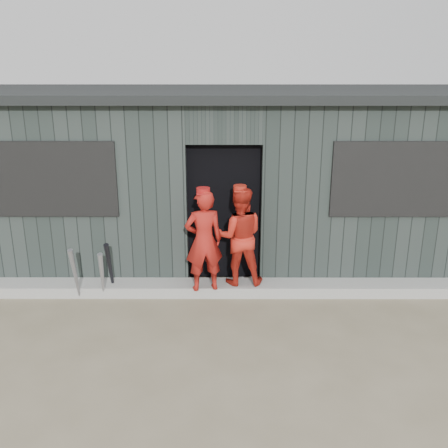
{
  "coord_description": "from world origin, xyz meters",
  "views": [
    {
      "loc": [
        0.01,
        -4.37,
        3.0
      ],
      "look_at": [
        0.0,
        1.8,
        1.0
      ],
      "focal_mm": 40.0,
      "sensor_mm": 36.0,
      "label": 1
    }
  ],
  "objects_px": {
    "bat_mid": "(75,275)",
    "player_red_right": "(239,236)",
    "dugout": "(224,174)",
    "bat_right": "(110,268)",
    "player_red_left": "(204,241)",
    "player_grey_back": "(251,236)",
    "bat_left": "(102,276)"
  },
  "relations": [
    {
      "from": "bat_mid",
      "to": "player_red_right",
      "type": "xyz_separation_m",
      "value": [
        2.13,
        0.3,
        0.42
      ]
    },
    {
      "from": "player_red_right",
      "to": "dugout",
      "type": "height_order",
      "value": "dugout"
    },
    {
      "from": "bat_right",
      "to": "player_red_left",
      "type": "relative_size",
      "value": 0.61
    },
    {
      "from": "bat_mid",
      "to": "player_red_left",
      "type": "distance_m",
      "value": 1.72
    },
    {
      "from": "bat_right",
      "to": "dugout",
      "type": "distance_m",
      "value": 2.49
    },
    {
      "from": "bat_mid",
      "to": "player_grey_back",
      "type": "xyz_separation_m",
      "value": [
        2.32,
        0.82,
        0.24
      ]
    },
    {
      "from": "bat_right",
      "to": "dugout",
      "type": "height_order",
      "value": "dugout"
    },
    {
      "from": "bat_mid",
      "to": "player_red_left",
      "type": "height_order",
      "value": "player_red_left"
    },
    {
      "from": "bat_left",
      "to": "player_red_left",
      "type": "bearing_deg",
      "value": 1.97
    },
    {
      "from": "player_grey_back",
      "to": "player_red_right",
      "type": "bearing_deg",
      "value": 71.32
    },
    {
      "from": "player_red_right",
      "to": "player_grey_back",
      "type": "relative_size",
      "value": 1.05
    },
    {
      "from": "bat_left",
      "to": "player_red_left",
      "type": "relative_size",
      "value": 0.52
    },
    {
      "from": "bat_left",
      "to": "dugout",
      "type": "relative_size",
      "value": 0.09
    },
    {
      "from": "bat_left",
      "to": "player_red_right",
      "type": "relative_size",
      "value": 0.53
    },
    {
      "from": "bat_right",
      "to": "player_red_right",
      "type": "relative_size",
      "value": 0.62
    },
    {
      "from": "bat_left",
      "to": "player_red_right",
      "type": "xyz_separation_m",
      "value": [
        1.79,
        0.26,
        0.46
      ]
    },
    {
      "from": "bat_left",
      "to": "bat_mid",
      "type": "xyz_separation_m",
      "value": [
        -0.34,
        -0.04,
        0.04
      ]
    },
    {
      "from": "bat_right",
      "to": "player_grey_back",
      "type": "relative_size",
      "value": 0.64
    },
    {
      "from": "bat_mid",
      "to": "dugout",
      "type": "height_order",
      "value": "dugout"
    },
    {
      "from": "bat_left",
      "to": "bat_right",
      "type": "xyz_separation_m",
      "value": [
        0.08,
        0.14,
        0.05
      ]
    },
    {
      "from": "bat_left",
      "to": "player_grey_back",
      "type": "height_order",
      "value": "player_grey_back"
    },
    {
      "from": "dugout",
      "to": "bat_left",
      "type": "bearing_deg",
      "value": -129.8
    },
    {
      "from": "dugout",
      "to": "bat_right",
      "type": "bearing_deg",
      "value": -130.6
    },
    {
      "from": "bat_right",
      "to": "dugout",
      "type": "xyz_separation_m",
      "value": [
        1.51,
        1.77,
        0.89
      ]
    },
    {
      "from": "bat_left",
      "to": "bat_mid",
      "type": "distance_m",
      "value": 0.34
    },
    {
      "from": "player_red_right",
      "to": "bat_mid",
      "type": "bearing_deg",
      "value": 7.41
    },
    {
      "from": "bat_mid",
      "to": "bat_right",
      "type": "relative_size",
      "value": 0.97
    },
    {
      "from": "bat_mid",
      "to": "player_grey_back",
      "type": "relative_size",
      "value": 0.62
    },
    {
      "from": "player_grey_back",
      "to": "dugout",
      "type": "distance_m",
      "value": 1.36
    },
    {
      "from": "bat_right",
      "to": "dugout",
      "type": "bearing_deg",
      "value": 49.4
    },
    {
      "from": "bat_mid",
      "to": "bat_right",
      "type": "bearing_deg",
      "value": 24.13
    },
    {
      "from": "player_red_left",
      "to": "player_red_right",
      "type": "distance_m",
      "value": 0.51
    }
  ]
}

